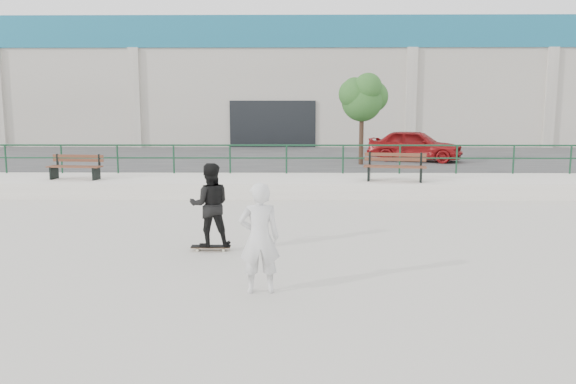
{
  "coord_description": "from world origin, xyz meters",
  "views": [
    {
      "loc": [
        1.3,
        -8.97,
        2.84
      ],
      "look_at": [
        1.16,
        2.0,
        1.17
      ],
      "focal_mm": 35.0,
      "sensor_mm": 36.0,
      "label": 1
    }
  ],
  "objects_px": {
    "bench_right": "(395,167)",
    "seated_skater": "(259,238)",
    "tree": "(363,96)",
    "red_car": "(415,145)",
    "skateboard": "(211,247)",
    "bench_left": "(76,167)",
    "standing_skater": "(210,205)"
  },
  "relations": [
    {
      "from": "standing_skater",
      "to": "skateboard",
      "type": "bearing_deg",
      "value": 170.75
    },
    {
      "from": "seated_skater",
      "to": "standing_skater",
      "type": "bearing_deg",
      "value": -73.0
    },
    {
      "from": "red_car",
      "to": "skateboard",
      "type": "distance_m",
      "value": 15.31
    },
    {
      "from": "bench_right",
      "to": "seated_skater",
      "type": "xyz_separation_m",
      "value": [
        -3.72,
        -9.45,
        -0.08
      ]
    },
    {
      "from": "bench_left",
      "to": "standing_skater",
      "type": "height_order",
      "value": "standing_skater"
    },
    {
      "from": "bench_right",
      "to": "red_car",
      "type": "height_order",
      "value": "red_car"
    },
    {
      "from": "tree",
      "to": "seated_skater",
      "type": "relative_size",
      "value": 2.14
    },
    {
      "from": "tree",
      "to": "standing_skater",
      "type": "height_order",
      "value": "tree"
    },
    {
      "from": "standing_skater",
      "to": "seated_skater",
      "type": "height_order",
      "value": "standing_skater"
    },
    {
      "from": "tree",
      "to": "seated_skater",
      "type": "height_order",
      "value": "tree"
    },
    {
      "from": "bench_left",
      "to": "red_car",
      "type": "xyz_separation_m",
      "value": [
        12.39,
        6.39,
        0.29
      ]
    },
    {
      "from": "bench_right",
      "to": "seated_skater",
      "type": "height_order",
      "value": "seated_skater"
    },
    {
      "from": "standing_skater",
      "to": "bench_right",
      "type": "bearing_deg",
      "value": -134.4
    },
    {
      "from": "skateboard",
      "to": "seated_skater",
      "type": "bearing_deg",
      "value": -66.58
    },
    {
      "from": "bench_left",
      "to": "tree",
      "type": "height_order",
      "value": "tree"
    },
    {
      "from": "skateboard",
      "to": "bench_right",
      "type": "bearing_deg",
      "value": 54.16
    },
    {
      "from": "bench_left",
      "to": "red_car",
      "type": "distance_m",
      "value": 13.95
    },
    {
      "from": "skateboard",
      "to": "bench_left",
      "type": "bearing_deg",
      "value": 126.47
    },
    {
      "from": "tree",
      "to": "skateboard",
      "type": "distance_m",
      "value": 13.29
    },
    {
      "from": "standing_skater",
      "to": "seated_skater",
      "type": "distance_m",
      "value": 2.78
    },
    {
      "from": "seated_skater",
      "to": "skateboard",
      "type": "bearing_deg",
      "value": -73.0
    },
    {
      "from": "red_car",
      "to": "skateboard",
      "type": "height_order",
      "value": "red_car"
    },
    {
      "from": "bench_right",
      "to": "tree",
      "type": "relative_size",
      "value": 0.55
    },
    {
      "from": "bench_left",
      "to": "tree",
      "type": "bearing_deg",
      "value": 33.03
    },
    {
      "from": "seated_skater",
      "to": "tree",
      "type": "bearing_deg",
      "value": -109.73
    },
    {
      "from": "bench_right",
      "to": "seated_skater",
      "type": "bearing_deg",
      "value": -100.56
    },
    {
      "from": "bench_left",
      "to": "bench_right",
      "type": "relative_size",
      "value": 0.89
    },
    {
      "from": "red_car",
      "to": "seated_skater",
      "type": "relative_size",
      "value": 2.34
    },
    {
      "from": "bench_right",
      "to": "tree",
      "type": "xyz_separation_m",
      "value": [
        -0.44,
        5.22,
        2.31
      ]
    },
    {
      "from": "bench_right",
      "to": "seated_skater",
      "type": "relative_size",
      "value": 1.17
    },
    {
      "from": "bench_left",
      "to": "red_car",
      "type": "relative_size",
      "value": 0.45
    },
    {
      "from": "skateboard",
      "to": "seated_skater",
      "type": "relative_size",
      "value": 0.45
    }
  ]
}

